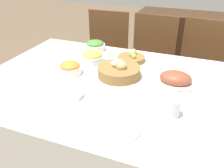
# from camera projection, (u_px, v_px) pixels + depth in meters

# --- Properties ---
(dining_table) EXTENTS (1.75, 1.15, 0.78)m
(dining_table) POSITION_uv_depth(u_px,v_px,m) (118.00, 133.00, 1.63)
(dining_table) COLOR silver
(dining_table) RESTS_ON ground
(chair_far_left) EXTENTS (0.43, 0.43, 0.97)m
(chair_far_left) POSITION_uv_depth(u_px,v_px,m) (105.00, 58.00, 2.45)
(chair_far_left) COLOR brown
(chair_far_left) RESTS_ON ground
(chair_far_center) EXTENTS (0.44, 0.44, 0.97)m
(chair_far_center) POSITION_uv_depth(u_px,v_px,m) (150.00, 64.00, 2.30)
(chair_far_center) COLOR brown
(chair_far_center) RESTS_ON ground
(chair_far_right) EXTENTS (0.46, 0.46, 0.97)m
(chair_far_right) POSITION_uv_depth(u_px,v_px,m) (199.00, 72.00, 2.16)
(chair_far_right) COLOR brown
(chair_far_right) RESTS_ON ground
(sideboard) EXTENTS (1.10, 0.44, 0.87)m
(sideboard) POSITION_uv_depth(u_px,v_px,m) (183.00, 50.00, 2.86)
(sideboard) COLOR #3D2616
(sideboard) RESTS_ON ground
(bread_basket) EXTENTS (0.27, 0.27, 0.12)m
(bread_basket) POSITION_uv_depth(u_px,v_px,m) (119.00, 70.00, 1.50)
(bread_basket) COLOR olive
(bread_basket) RESTS_ON dining_table
(egg_basket) EXTENTS (0.20, 0.20, 0.08)m
(egg_basket) POSITION_uv_depth(u_px,v_px,m) (131.00, 58.00, 1.73)
(egg_basket) COLOR olive
(egg_basket) RESTS_ON dining_table
(ham_platter) EXTENTS (0.29, 0.21, 0.08)m
(ham_platter) POSITION_uv_depth(u_px,v_px,m) (175.00, 79.00, 1.43)
(ham_platter) COLOR silver
(ham_platter) RESTS_ON dining_table
(green_salad_bowl) EXTENTS (0.16, 0.16, 0.08)m
(green_salad_bowl) POSITION_uv_depth(u_px,v_px,m) (95.00, 45.00, 1.91)
(green_salad_bowl) COLOR silver
(green_salad_bowl) RESTS_ON dining_table
(carrot_bowl) EXTENTS (0.15, 0.15, 0.08)m
(carrot_bowl) POSITION_uv_depth(u_px,v_px,m) (70.00, 68.00, 1.54)
(carrot_bowl) COLOR silver
(carrot_bowl) RESTS_ON dining_table
(pineapple_bowl) EXTENTS (0.17, 0.17, 0.08)m
(pineapple_bowl) POSITION_uv_depth(u_px,v_px,m) (92.00, 57.00, 1.71)
(pineapple_bowl) COLOR silver
(pineapple_bowl) RESTS_ON dining_table
(dinner_plate) EXTENTS (0.26, 0.26, 0.01)m
(dinner_plate) POSITION_uv_depth(u_px,v_px,m) (114.00, 125.00, 1.09)
(dinner_plate) COLOR silver
(dinner_plate) RESTS_ON dining_table
(fork) EXTENTS (0.03, 0.20, 0.00)m
(fork) POSITION_uv_depth(u_px,v_px,m) (83.00, 118.00, 1.14)
(fork) COLOR #B7B7BC
(fork) RESTS_ON dining_table
(knife) EXTENTS (0.03, 0.20, 0.00)m
(knife) POSITION_uv_depth(u_px,v_px,m) (147.00, 134.00, 1.04)
(knife) COLOR #B7B7BC
(knife) RESTS_ON dining_table
(spoon) EXTENTS (0.03, 0.20, 0.00)m
(spoon) POSITION_uv_depth(u_px,v_px,m) (154.00, 136.00, 1.03)
(spoon) COLOR #B7B7BC
(spoon) RESTS_ON dining_table
(drinking_cup) EXTENTS (0.08, 0.08, 0.09)m
(drinking_cup) POSITION_uv_depth(u_px,v_px,m) (172.00, 108.00, 1.14)
(drinking_cup) COLOR silver
(drinking_cup) RESTS_ON dining_table
(butter_dish) EXTENTS (0.11, 0.07, 0.03)m
(butter_dish) POSITION_uv_depth(u_px,v_px,m) (72.00, 95.00, 1.30)
(butter_dish) COLOR silver
(butter_dish) RESTS_ON dining_table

